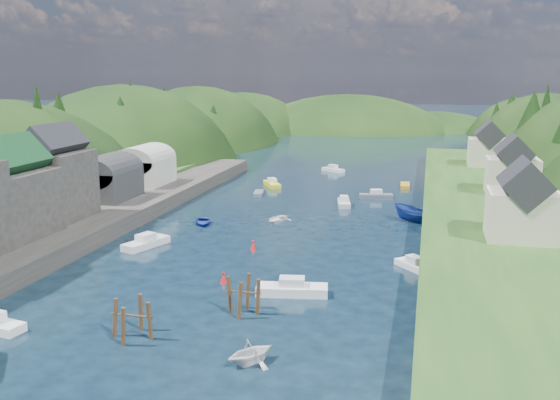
% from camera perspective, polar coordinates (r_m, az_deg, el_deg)
% --- Properties ---
extents(ground, '(600.00, 600.00, 0.00)m').
position_cam_1_polar(ground, '(97.80, 3.00, 0.23)').
color(ground, black).
rests_on(ground, ground).
extents(hillside_left, '(44.00, 245.56, 52.00)m').
position_cam_1_polar(hillside_left, '(137.33, -13.84, -0.20)').
color(hillside_left, black).
rests_on(hillside_left, ground).
extents(far_hills, '(103.00, 68.00, 44.00)m').
position_cam_1_polar(far_hills, '(220.96, 9.17, 3.64)').
color(far_hills, black).
rests_on(far_hills, ground).
extents(hill_trees, '(91.26, 147.12, 12.47)m').
position_cam_1_polar(hill_trees, '(110.74, 4.66, 7.37)').
color(hill_trees, black).
rests_on(hill_trees, ground).
extents(quay_left, '(12.00, 110.00, 2.00)m').
position_cam_1_polar(quay_left, '(78.57, -18.73, -2.47)').
color(quay_left, '#2D2B28').
rests_on(quay_left, ground).
extents(terrace_left_grass, '(12.00, 110.00, 2.50)m').
position_cam_1_polar(terrace_left_grass, '(82.41, -22.87, -1.95)').
color(terrace_left_grass, '#234719').
rests_on(terrace_left_grass, ground).
extents(boat_sheds, '(7.00, 21.00, 7.50)m').
position_cam_1_polar(boat_sheds, '(94.92, -13.87, 2.79)').
color(boat_sheds, '#2D2D30').
rests_on(boat_sheds, quay_left).
extents(terrace_right, '(16.00, 120.00, 2.40)m').
position_cam_1_polar(terrace_right, '(86.57, 18.25, -1.04)').
color(terrace_right, '#234719').
rests_on(terrace_right, ground).
extents(right_bank_cottages, '(9.00, 59.24, 8.41)m').
position_cam_1_polar(right_bank_cottages, '(94.22, 19.85, 2.72)').
color(right_bank_cottages, beige).
rests_on(right_bank_cottages, terrace_right).
extents(piling_cluster_near, '(3.36, 3.12, 3.53)m').
position_cam_1_polar(piling_cluster_near, '(47.99, -13.36, -10.85)').
color(piling_cluster_near, '#382314').
rests_on(piling_cluster_near, ground).
extents(piling_cluster_far, '(2.85, 2.70, 3.61)m').
position_cam_1_polar(piling_cluster_far, '(51.29, -3.33, -9.00)').
color(piling_cluster_far, '#382314').
rests_on(piling_cluster_far, ground).
extents(channel_buoy_near, '(0.70, 0.70, 1.10)m').
position_cam_1_polar(channel_buoy_near, '(58.66, -5.18, -7.12)').
color(channel_buoy_near, red).
rests_on(channel_buoy_near, ground).
extents(channel_buoy_far, '(0.70, 0.70, 1.10)m').
position_cam_1_polar(channel_buoy_far, '(69.02, -2.46, -4.20)').
color(channel_buoy_far, red).
rests_on(channel_buoy_far, ground).
extents(moored_boats, '(36.40, 93.58, 2.38)m').
position_cam_1_polar(moored_boats, '(71.26, -0.09, -3.53)').
color(moored_boats, navy).
rests_on(moored_boats, ground).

